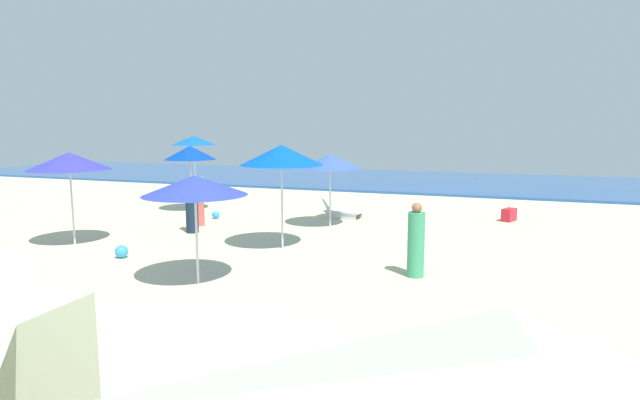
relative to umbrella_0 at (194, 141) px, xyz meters
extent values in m
plane|color=beige|center=(8.95, -15.18, -2.49)|extent=(60.00, 60.00, 0.00)
cube|color=#255192|center=(8.95, 9.22, -2.43)|extent=(60.00, 11.20, 0.12)
cylinder|color=silver|center=(0.00, 0.00, -1.35)|extent=(0.05, 0.05, 2.29)
cone|color=blue|center=(0.00, 0.00, 0.00)|extent=(1.97, 1.97, 0.41)
cube|color=silver|center=(-0.47, 0.91, -2.37)|extent=(1.00, 0.74, 0.24)
cube|color=silver|center=(-0.13, 1.37, -2.37)|extent=(1.00, 0.74, 0.24)
cube|color=#1D7F65|center=(-0.30, 1.14, -2.22)|extent=(1.48, 1.33, 0.06)
cube|color=#1D7F65|center=(-0.80, 1.50, -2.01)|extent=(0.62, 0.69, 0.45)
cylinder|color=silver|center=(7.34, -11.21, -1.59)|extent=(0.05, 0.05, 1.80)
cone|color=#2C3CBC|center=(7.34, -11.21, -0.49)|extent=(2.09, 2.09, 0.40)
cylinder|color=silver|center=(7.75, -7.89, -1.40)|extent=(0.05, 0.05, 2.17)
cone|color=blue|center=(7.75, -7.89, -0.06)|extent=(2.13, 2.13, 0.52)
cylinder|color=silver|center=(2.14, -3.54, -1.53)|extent=(0.05, 0.05, 1.91)
cone|color=#0735C5|center=(2.14, -3.54, -0.32)|extent=(1.91, 1.91, 0.51)
cylinder|color=silver|center=(2.33, -9.38, -1.48)|extent=(0.05, 0.05, 2.02)
cone|color=#3133BF|center=(2.33, -9.38, -0.25)|extent=(2.11, 2.11, 0.46)
cylinder|color=silver|center=(7.96, -4.65, -1.57)|extent=(0.05, 0.05, 1.85)
cone|color=blue|center=(7.96, -4.65, -0.42)|extent=(1.94, 1.94, 0.45)
cube|color=silver|center=(7.90, -3.36, -2.39)|extent=(1.13, 0.20, 0.20)
cube|color=silver|center=(7.98, -2.84, -2.39)|extent=(1.13, 0.20, 0.20)
cube|color=silver|center=(7.94, -3.10, -2.26)|extent=(1.34, 0.78, 0.06)
cube|color=silver|center=(7.36, -3.02, -2.00)|extent=(0.40, 0.62, 0.54)
cylinder|color=#142539|center=(4.40, -6.94, -1.80)|extent=(0.39, 0.39, 1.38)
sphere|color=beige|center=(4.40, -6.94, -1.00)|extent=(0.25, 0.25, 0.25)
cylinder|color=#D2564C|center=(3.99, -5.92, -1.84)|extent=(0.41, 0.41, 1.30)
sphere|color=beige|center=(3.99, -5.92, -1.10)|extent=(0.20, 0.20, 0.20)
cylinder|color=#3A966B|center=(11.42, -9.26, -1.80)|extent=(0.41, 0.41, 1.38)
sphere|color=#966143|center=(11.42, -9.26, -1.01)|extent=(0.22, 0.22, 0.22)
sphere|color=#3196D4|center=(4.48, -10.09, -2.33)|extent=(0.31, 0.31, 0.31)
cube|color=red|center=(13.30, -1.77, -2.28)|extent=(0.52, 0.66, 0.42)
sphere|color=#329CCE|center=(3.83, -4.65, -2.36)|extent=(0.27, 0.27, 0.27)
camera|label=1|loc=(13.14, -20.02, 0.70)|focal=29.28mm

